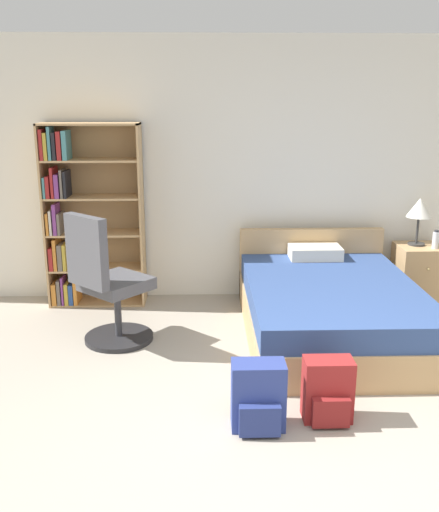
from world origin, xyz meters
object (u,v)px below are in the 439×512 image
at_px(bed, 329,306).
at_px(bookshelf, 82,216).
at_px(backpack_blue, 258,398).
at_px(office_chair, 107,287).
at_px(backpack_red, 328,392).
at_px(nightstand, 419,274).
at_px(table_lamp, 419,209).
at_px(water_bottle, 436,240).

bearing_deg(bed, bookshelf, 159.04).
distance_m(bookshelf, backpack_blue, 2.87).
xyz_separation_m(bookshelf, office_chair, (0.39, -1.02, -0.39)).
height_order(bed, backpack_red, bed).
xyz_separation_m(nightstand, backpack_red, (-1.39, -2.18, -0.09)).
relative_size(bookshelf, table_lamp, 3.76).
bearing_deg(office_chair, backpack_red, -37.95).
bearing_deg(backpack_red, nightstand, 57.55).
bearing_deg(water_bottle, nightstand, 130.08).
bearing_deg(backpack_blue, bookshelf, 123.01).
xyz_separation_m(office_chair, backpack_blue, (1.13, -1.32, -0.29)).
height_order(bed, water_bottle, water_bottle).
height_order(bookshelf, bed, bookshelf).
bearing_deg(nightstand, bed, -143.69).
bearing_deg(office_chair, table_lamp, 18.43).
height_order(nightstand, backpack_blue, nightstand).
bearing_deg(table_lamp, bed, -141.47).
height_order(bed, backpack_blue, bed).
height_order(table_lamp, backpack_blue, table_lamp).
xyz_separation_m(water_bottle, backpack_red, (-1.48, -2.07, -0.48)).
bearing_deg(backpack_red, water_bottle, 54.47).
bearing_deg(table_lamp, office_chair, -161.57).
bearing_deg(bed, water_bottle, 30.27).
bearing_deg(nightstand, backpack_red, -122.45).
xyz_separation_m(bookshelf, backpack_red, (1.97, -2.26, -0.69)).
bearing_deg(bookshelf, table_lamp, -0.80).
bearing_deg(table_lamp, backpack_blue, -128.13).
bearing_deg(office_chair, bed, 4.53).
distance_m(bookshelf, bed, 2.52).
height_order(backpack_red, backpack_blue, backpack_blue).
height_order(office_chair, backpack_red, office_chair).
bearing_deg(backpack_blue, bed, 62.55).
relative_size(nightstand, water_bottle, 3.17).
bearing_deg(bookshelf, backpack_red, -48.88).
relative_size(bed, backpack_red, 4.92).
relative_size(table_lamp, backpack_red, 1.14).
distance_m(water_bottle, backpack_red, 2.59).
bearing_deg(office_chair, nightstand, 17.61).
xyz_separation_m(office_chair, table_lamp, (2.93, 0.98, 0.44)).
height_order(table_lamp, backpack_red, table_lamp).
bearing_deg(bed, backpack_blue, -117.45).
relative_size(bookshelf, backpack_blue, 4.07).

